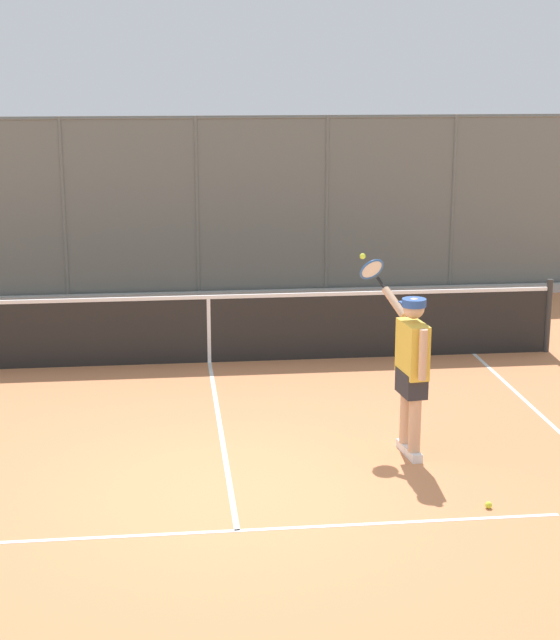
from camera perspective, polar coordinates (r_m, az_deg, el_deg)
ground_plane at (r=10.07m, az=-2.81°, el=-9.46°), size 60.00×60.00×0.00m
court_line_markings at (r=9.01m, az=-2.30°, el=-12.41°), size 7.67×9.77×0.01m
fence_backdrop at (r=18.55m, az=-4.73°, el=6.21°), size 16.77×1.37×3.21m
tennis_net at (r=14.12m, az=-4.02°, el=-0.45°), size 9.85×0.09×1.07m
tennis_player at (r=10.68m, az=7.37°, el=-2.43°), size 0.58×1.38×2.00m
tennis_ball_near_net at (r=9.84m, az=11.63°, el=-10.14°), size 0.07×0.07×0.07m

